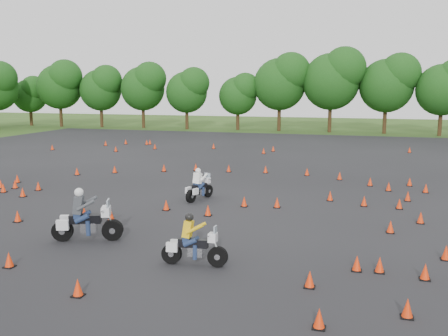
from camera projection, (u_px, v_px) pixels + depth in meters
ground at (199, 208)px, 22.44m from camera, size 140.00×140.00×0.00m
asphalt_pad at (234, 183)px, 28.13m from camera, size 62.00×62.00×0.00m
treeline at (316, 94)px, 54.17m from camera, size 86.81×32.54×10.50m
traffic_cones at (230, 181)px, 27.71m from camera, size 36.05×33.23×0.45m
rider_grey at (87, 214)px, 17.51m from camera, size 2.60×1.54×1.92m
rider_yellow at (194, 240)px, 15.07m from camera, size 2.11×0.80×1.59m
rider_white at (199, 184)px, 23.94m from camera, size 1.17×2.13×1.57m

